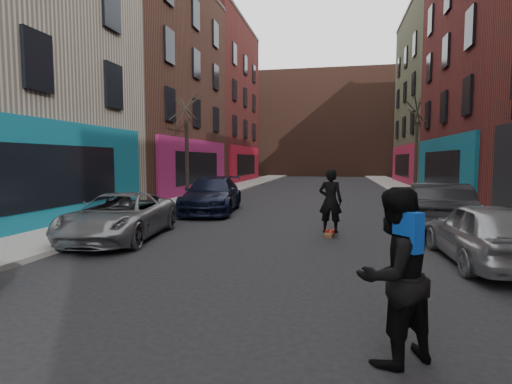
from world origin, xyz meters
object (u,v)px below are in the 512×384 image
at_px(tree_right_far, 417,138).
at_px(skateboard, 330,234).
at_px(tree_left_far, 187,137).
at_px(parked_right_far, 485,233).
at_px(skateboarder, 330,201).
at_px(parked_left_far, 120,216).
at_px(parked_right_end, 438,207).
at_px(pedestrian, 394,275).
at_px(parked_left_end, 212,195).

bearing_deg(tree_right_far, skateboard, -109.16).
bearing_deg(tree_right_far, tree_left_far, -154.18).
height_order(parked_right_far, skateboarder, skateboarder).
height_order(parked_left_far, parked_right_end, parked_right_end).
xyz_separation_m(tree_right_far, pedestrian, (-4.08, -21.31, -2.55)).
distance_m(parked_left_far, skateboarder, 6.02).
height_order(tree_right_far, skateboard, tree_right_far).
distance_m(tree_right_far, parked_left_far, 19.15).
bearing_deg(tree_right_far, parked_left_end, -135.53).
relative_size(parked_right_far, skateboard, 4.98).
bearing_deg(tree_left_far, parked_right_end, -31.28).
xyz_separation_m(parked_right_far, skateboard, (-3.27, 2.59, -0.63)).
height_order(parked_left_end, skateboarder, skateboarder).
bearing_deg(parked_left_far, parked_left_end, 75.43).
relative_size(parked_left_far, parked_left_end, 0.91).
relative_size(tree_left_far, parked_left_end, 1.28).
bearing_deg(tree_right_far, parked_left_far, -124.28).
height_order(parked_right_far, skateboard, parked_right_far).
relative_size(parked_left_far, parked_right_end, 1.01).
height_order(tree_left_far, parked_right_far, tree_left_far).
relative_size(tree_right_far, pedestrian, 3.50).
relative_size(tree_right_far, skateboard, 8.50).
xyz_separation_m(parked_right_far, parked_right_end, (0.00, 4.05, 0.07)).
bearing_deg(pedestrian, skateboarder, -121.88).
bearing_deg(parked_left_end, parked_left_far, -104.72).
distance_m(tree_right_far, skateboarder, 15.06).
bearing_deg(tree_right_far, skateboarder, -109.16).
bearing_deg(parked_right_end, tree_left_far, -24.58).
relative_size(parked_right_far, parked_right_end, 0.87).
relative_size(parked_right_end, pedestrian, 2.35).
xyz_separation_m(parked_left_far, skateboard, (5.79, 1.62, -0.59)).
relative_size(tree_right_far, parked_left_far, 1.47).
bearing_deg(skateboard, pedestrian, -76.17).
distance_m(parked_right_far, parked_right_end, 4.05).
relative_size(tree_left_far, skateboarder, 3.49).
distance_m(parked_left_end, parked_right_far, 10.79).
relative_size(parked_right_far, skateboarder, 2.14).
bearing_deg(parked_left_end, tree_left_far, 117.44).
relative_size(tree_left_far, parked_right_end, 1.42).
distance_m(tree_left_far, parked_left_far, 10.17).
bearing_deg(parked_right_far, parked_left_end, -41.98).
distance_m(parked_right_end, skateboard, 3.65).
bearing_deg(tree_right_far, parked_right_far, -95.50).
bearing_deg(skateboarder, pedestrian, 103.83).
relative_size(tree_left_far, pedestrian, 3.35).
bearing_deg(parked_right_end, pedestrian, 80.89).
distance_m(tree_left_far, skateboarder, 11.25).
height_order(parked_right_end, skateboarder, skateboarder).
height_order(tree_right_far, pedestrian, tree_right_far).
bearing_deg(skateboard, parked_right_end, 31.70).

